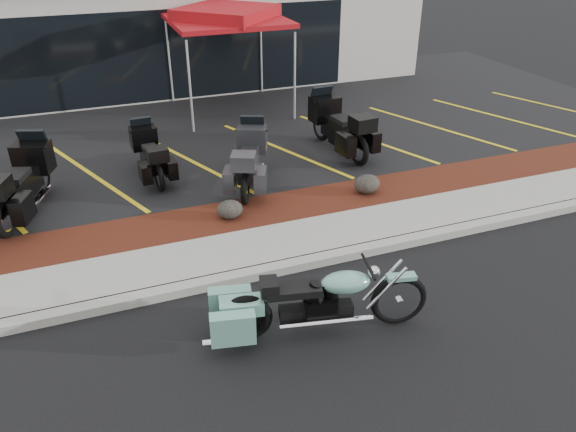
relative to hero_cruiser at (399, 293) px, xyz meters
name	(u,v)px	position (x,y,z in m)	size (l,w,h in m)	color
ground	(275,309)	(-1.53, 0.94, -0.54)	(90.00, 90.00, 0.00)	black
curb	(256,273)	(-1.53, 1.84, -0.47)	(24.00, 0.25, 0.15)	gray
sidewalk	(244,251)	(-1.53, 2.54, -0.47)	(24.00, 1.20, 0.15)	gray
mulch_bed	(226,220)	(-1.53, 3.74, -0.46)	(24.00, 1.20, 0.16)	#3B0D0D
upper_lot	(173,129)	(-1.53, 9.14, -0.47)	(26.00, 9.60, 0.15)	black
dealership_building	(133,17)	(-1.53, 15.41, 1.46)	(18.00, 8.16, 4.00)	#A9A399
boulder_mid	(230,209)	(-1.46, 3.65, -0.21)	(0.50, 0.41, 0.35)	black
boulder_right	(367,184)	(1.46, 3.69, -0.19)	(0.55, 0.45, 0.39)	black
hero_cruiser	(399,293)	(0.00, 0.00, 0.00)	(3.09, 0.78, 1.09)	#6BA796
touring_black_front	(37,162)	(-4.75, 6.05, 0.30)	(2.38, 0.91, 1.38)	black
touring_black_mid	(143,142)	(-2.58, 6.75, 0.18)	(1.97, 0.75, 1.15)	black
touring_grey	(253,143)	(-0.37, 5.61, 0.25)	(2.21, 0.84, 1.29)	#29292D
touring_black_rear	(322,114)	(1.79, 6.78, 0.30)	(2.40, 0.92, 1.40)	black
traffic_cone	(138,133)	(-2.53, 8.39, -0.18)	(0.34, 0.34, 0.43)	#CC4206
popup_canopy	(227,17)	(0.35, 9.99, 2.19)	(3.17, 3.17, 2.85)	silver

